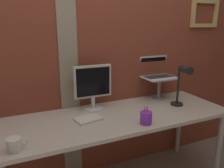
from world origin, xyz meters
The scene contains 9 objects.
brick_wall_back centered at (0.00, 0.41, 1.19)m, with size 3.68×0.16×2.37m.
desk centered at (0.10, 0.01, 0.66)m, with size 1.99×0.69×0.72m.
monitor centered at (-0.03, 0.23, 0.95)m, with size 0.34×0.18×0.40m.
laptop_stand centered at (0.68, 0.23, 0.87)m, with size 0.28×0.22×0.22m.
laptop centered at (0.68, 0.29, 1.00)m, with size 0.33×0.28×0.21m.
desk_lamp centered at (0.73, -0.05, 0.97)m, with size 0.12×0.20×0.39m.
pen_cup centered at (0.23, -0.23, 0.77)m, with size 0.09×0.09×0.15m.
coffee_mug centered at (-0.71, -0.23, 0.77)m, with size 0.12×0.09×0.08m.
paper_clutter_stack centered at (-0.16, 0.01, 0.73)m, with size 0.20×0.14×0.02m, color silver.
Camera 1 is at (-0.67, -1.61, 1.48)m, focal length 36.63 mm.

